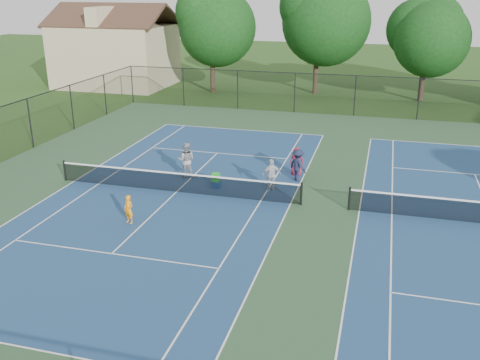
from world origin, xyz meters
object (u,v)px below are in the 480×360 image
(ball_crate, at_px, (216,184))
(ball_hopper, at_px, (216,177))
(tree_back_c, at_px, (428,34))
(bystander_b, at_px, (298,165))
(tree_back_a, at_px, (212,23))
(clapboard_house, at_px, (116,53))
(instructor, at_px, (186,160))
(child_player, at_px, (129,209))
(tree_back_b, at_px, (318,17))
(bystander_c, at_px, (297,161))
(bystander_a, at_px, (272,175))

(ball_crate, xyz_separation_m, ball_hopper, (0.00, 0.00, 0.37))
(tree_back_c, relative_size, bystander_b, 5.12)
(tree_back_a, height_order, bystander_b, tree_back_a)
(ball_crate, bearing_deg, clapboard_house, 126.38)
(tree_back_a, relative_size, ball_hopper, 22.30)
(instructor, distance_m, ball_crate, 2.29)
(clapboard_house, relative_size, child_player, 8.90)
(tree_back_c, bearing_deg, tree_back_a, -176.82)
(tree_back_b, distance_m, ball_hopper, 25.69)
(instructor, relative_size, bystander_c, 1.22)
(tree_back_b, distance_m, ball_crate, 25.78)
(tree_back_c, distance_m, instructor, 26.37)
(tree_back_b, distance_m, bystander_c, 22.98)
(tree_back_a, height_order, bystander_a, tree_back_a)
(ball_hopper, bearing_deg, bystander_b, 28.74)
(tree_back_c, distance_m, ball_hopper, 26.54)
(tree_back_b, distance_m, clapboard_house, 19.35)
(tree_back_a, xyz_separation_m, tree_back_c, (18.00, 1.00, -0.56))
(child_player, bearing_deg, tree_back_c, 84.01)
(tree_back_a, distance_m, tree_back_b, 9.24)
(tree_back_a, bearing_deg, bystander_c, -61.18)
(bystander_b, bearing_deg, bystander_c, -37.67)
(tree_back_b, relative_size, bystander_c, 6.75)
(tree_back_c, height_order, ball_hopper, tree_back_c)
(bystander_b, bearing_deg, bystander_a, 97.82)
(clapboard_house, distance_m, bystander_b, 30.63)
(bystander_a, height_order, ball_crate, bystander_a)
(clapboard_house, height_order, ball_hopper, clapboard_house)
(ball_crate, bearing_deg, bystander_c, 39.10)
(tree_back_b, height_order, bystander_b, tree_back_b)
(bystander_b, bearing_deg, tree_back_c, -68.25)
(tree_back_c, xyz_separation_m, instructor, (-12.27, -22.89, -4.57))
(tree_back_a, distance_m, tree_back_c, 18.04)
(instructor, bearing_deg, bystander_b, 178.54)
(ball_crate, bearing_deg, bystander_a, 7.82)
(tree_back_b, xyz_separation_m, child_player, (-3.58, -29.75, -5.99))
(tree_back_b, relative_size, tree_back_c, 1.19)
(child_player, bearing_deg, instructor, 104.62)
(bystander_b, xyz_separation_m, ball_hopper, (-3.64, -2.00, -0.29))
(ball_crate, bearing_deg, bystander_b, 28.74)
(tree_back_b, distance_m, child_player, 30.56)
(tree_back_a, relative_size, clapboard_house, 0.85)
(instructor, bearing_deg, bystander_a, 160.34)
(child_player, bearing_deg, tree_back_b, 100.78)
(tree_back_a, distance_m, clapboard_house, 10.47)
(tree_back_c, distance_m, bystander_c, 22.73)
(tree_back_c, height_order, ball_crate, tree_back_c)
(ball_hopper, bearing_deg, tree_back_c, 66.56)
(tree_back_b, bearing_deg, bystander_b, -84.36)
(child_player, relative_size, ball_crate, 3.32)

